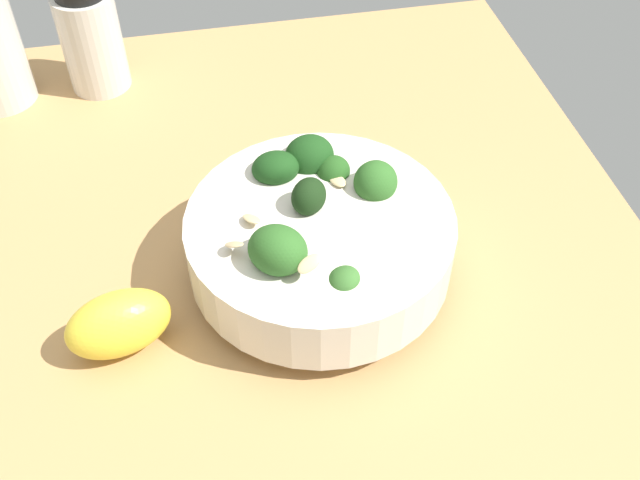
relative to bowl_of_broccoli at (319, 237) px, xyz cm
name	(u,v)px	position (x,y,z in cm)	size (l,w,h in cm)	color
ground_plane	(243,259)	(-5.61, 4.74, -6.42)	(66.63, 66.63, 4.59)	tan
bowl_of_broccoli	(319,237)	(0.00, 0.00, 0.00)	(19.99, 19.99, 10.29)	silver
lemon_wedge	(119,324)	(-15.17, -3.93, -1.61)	(7.53, 4.36, 5.03)	yellow
bottle_short	(90,35)	(-16.64, 29.59, 1.58)	(5.90, 5.90, 12.03)	beige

